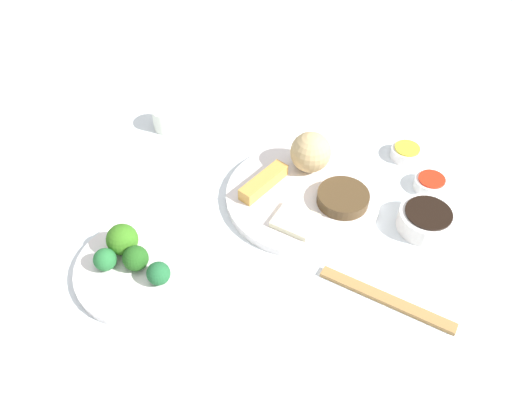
{
  "coord_description": "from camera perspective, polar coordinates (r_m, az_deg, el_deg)",
  "views": [
    {
      "loc": [
        0.02,
        -0.69,
        0.74
      ],
      "look_at": [
        -0.06,
        -0.05,
        0.06
      ],
      "focal_mm": 35.93,
      "sensor_mm": 36.0,
      "label": 1
    }
  ],
  "objects": [
    {
      "name": "tabletop",
      "position": [
        1.01,
        4.02,
        -0.17
      ],
      "size": [
        2.2,
        2.2,
        0.02
      ],
      "primitive_type": "cube",
      "color": "silver",
      "rests_on": "ground"
    },
    {
      "name": "spring_roll",
      "position": [
        1.0,
        0.86,
        2.56
      ],
      "size": [
        0.09,
        0.11,
        0.03
      ],
      "primitive_type": "cube",
      "rotation": [
        0.0,
        0.0,
        0.99
      ],
      "color": "gold",
      "rests_on": "main_plate"
    },
    {
      "name": "stir_fry_heap",
      "position": [
        0.99,
        9.66,
        0.98
      ],
      "size": [
        0.1,
        0.1,
        0.02
      ],
      "primitive_type": "cylinder",
      "color": "#4A361E",
      "rests_on": "main_plate"
    },
    {
      "name": "sauce_ramekin_hot_mustard",
      "position": [
        1.13,
        16.37,
        5.58
      ],
      "size": [
        0.06,
        0.06,
        0.02
      ],
      "primitive_type": "cylinder",
      "color": "white",
      "rests_on": "tabletop"
    },
    {
      "name": "sauce_ramekin_hot_mustard_liquid",
      "position": [
        1.13,
        16.51,
        6.09
      ],
      "size": [
        0.05,
        0.05,
        0.0
      ],
      "primitive_type": "cylinder",
      "color": "yellow",
      "rests_on": "sauce_ramekin_hot_mustard"
    },
    {
      "name": "sauce_ramekin_sweet_and_sour_liquid",
      "position": [
        1.07,
        18.99,
        2.75
      ],
      "size": [
        0.05,
        0.05,
        0.0
      ],
      "primitive_type": "cylinder",
      "color": "red",
      "rests_on": "sauce_ramekin_sweet_and_sour"
    },
    {
      "name": "rice_scoop",
      "position": [
        1.03,
        6.1,
        5.88
      ],
      "size": [
        0.08,
        0.08,
        0.08
      ],
      "primitive_type": "sphere",
      "color": "tan",
      "rests_on": "main_plate"
    },
    {
      "name": "crab_rangoon_wonton",
      "position": [
        0.94,
        4.38,
        -1.74
      ],
      "size": [
        0.09,
        0.09,
        0.01
      ],
      "primitive_type": "cube",
      "rotation": [
        0.0,
        0.0,
        -0.39
      ],
      "color": "beige",
      "rests_on": "main_plate"
    },
    {
      "name": "soy_sauce_bowl_liquid",
      "position": [
        0.98,
        18.68,
        -0.83
      ],
      "size": [
        0.09,
        0.09,
        0.0
      ],
      "primitive_type": "cylinder",
      "color": "black",
      "rests_on": "soy_sauce_bowl"
    },
    {
      "name": "main_plate",
      "position": [
        1.0,
        5.16,
        0.96
      ],
      "size": [
        0.3,
        0.3,
        0.02
      ],
      "primitive_type": "cylinder",
      "color": "white",
      "rests_on": "tabletop"
    },
    {
      "name": "sauce_ramekin_sweet_and_sour",
      "position": [
        1.08,
        18.83,
        2.24
      ],
      "size": [
        0.06,
        0.06,
        0.02
      ],
      "primitive_type": "cylinder",
      "color": "white",
      "rests_on": "tabletop"
    },
    {
      "name": "broccoli_plate",
      "position": [
        0.91,
        -12.62,
        -6.83
      ],
      "size": [
        0.23,
        0.23,
        0.01
      ],
      "primitive_type": "cylinder",
      "color": "white",
      "rests_on": "tabletop"
    },
    {
      "name": "broccoli_floret_0",
      "position": [
        0.89,
        -13.26,
        -5.79
      ],
      "size": [
        0.04,
        0.04,
        0.04
      ],
      "primitive_type": "sphere",
      "color": "#225A1B",
      "rests_on": "broccoli_plate"
    },
    {
      "name": "teacup",
      "position": [
        1.18,
        -9.93,
        9.47
      ],
      "size": [
        0.06,
        0.06,
        0.05
      ],
      "primitive_type": "cylinder",
      "color": "white",
      "rests_on": "tabletop"
    },
    {
      "name": "broccoli_floret_3",
      "position": [
        0.86,
        -10.81,
        -7.49
      ],
      "size": [
        0.04,
        0.04,
        0.04
      ],
      "primitive_type": "sphere",
      "color": "#206132",
      "rests_on": "broccoli_plate"
    },
    {
      "name": "chopsticks_pair",
      "position": [
        0.88,
        14.3,
        -10.12
      ],
      "size": [
        0.22,
        0.1,
        0.01
      ],
      "primitive_type": "cube",
      "rotation": [
        0.0,
        0.0,
        2.76
      ],
      "color": "#A77B42",
      "rests_on": "tabletop"
    },
    {
      "name": "broccoli_floret_2",
      "position": [
        0.91,
        -14.67,
        -3.73
      ],
      "size": [
        0.06,
        0.06,
        0.06
      ],
      "primitive_type": "sphere",
      "color": "#36751C",
      "rests_on": "broccoli_plate"
    },
    {
      "name": "soy_sauce_bowl",
      "position": [
        0.99,
        18.41,
        -1.63
      ],
      "size": [
        0.1,
        0.1,
        0.04
      ],
      "primitive_type": "cylinder",
      "color": "white",
      "rests_on": "tabletop"
    },
    {
      "name": "broccoli_floret_1",
      "position": [
        0.9,
        -16.46,
        -5.85
      ],
      "size": [
        0.04,
        0.04,
        0.04
      ],
      "primitive_type": "sphere",
      "color": "#266E35",
      "rests_on": "broccoli_plate"
    }
  ]
}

